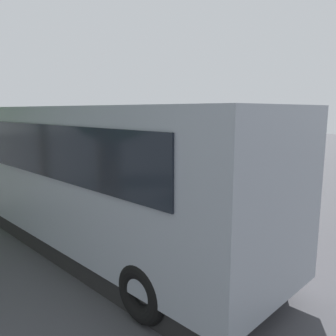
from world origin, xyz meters
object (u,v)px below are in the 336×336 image
Objects in this scene: parked_motorcycle_silver at (234,220)px; tour_bus at (77,174)px; spectator_centre at (125,175)px; spectator_far_left at (186,184)px; stunt_motorcycle at (166,159)px; spectator_left at (161,179)px; traffic_cone at (202,183)px.

tour_bus is at bearing 39.71° from parked_motorcycle_silver.
parked_motorcycle_silver is at bearing 175.91° from spectator_centre.
spectator_far_left is 0.93× the size of stunt_motorcycle.
spectator_centre is at bearing 17.99° from spectator_left.
tour_bus is 6.33m from traffic_cone.
spectator_far_left reaches higher than traffic_cone.
spectator_far_left is at bearing 136.58° from stunt_motorcycle.
stunt_motorcycle is at bearing -50.97° from spectator_left.
spectator_far_left is at bearing -112.63° from tour_bus.
tour_bus is 7.33m from stunt_motorcycle.
spectator_centre is at bearing 1.21° from spectator_far_left.
spectator_far_left is at bearing 163.91° from spectator_left.
parked_motorcycle_silver is 7.26m from stunt_motorcycle.
tour_bus is 4.05m from parked_motorcycle_silver.
spectator_far_left is 1.93m from parked_motorcycle_silver.
spectator_far_left is at bearing -178.79° from spectator_centre.
tour_bus is at bearing 67.37° from spectator_far_left.
spectator_centre is (1.32, -2.78, -0.60)m from tour_bus.
parked_motorcycle_silver is (-4.31, 0.31, -0.56)m from spectator_centre.
parked_motorcycle_silver is at bearing -140.29° from tour_bus.
parked_motorcycle_silver is at bearing 133.48° from traffic_cone.
tour_bus is 5.29× the size of parked_motorcycle_silver.
spectator_far_left is 0.88× the size of parked_motorcycle_silver.
traffic_cone is at bearing -103.36° from spectator_centre.
spectator_far_left reaches higher than stunt_motorcycle.
spectator_left is 2.69× the size of traffic_cone.
tour_bus is at bearing 115.43° from spectator_centre.
tour_bus is 3.26m from spectator_left.
traffic_cone is at bearing -62.93° from spectator_far_left.
stunt_motorcycle is (2.84, -3.51, 0.00)m from spectator_left.
stunt_motorcycle is at bearing -43.42° from spectator_far_left.
tour_bus reaches higher than stunt_motorcycle.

